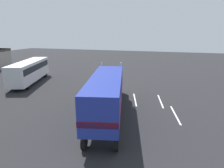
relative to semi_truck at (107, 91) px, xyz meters
name	(u,v)px	position (x,y,z in m)	size (l,w,h in m)	color
ground_plane	(108,96)	(5.78, 1.82, -2.52)	(120.00, 120.00, 0.00)	#232326
lane_stripe_near	(135,99)	(5.45, -1.68, -2.52)	(4.40, 0.16, 0.01)	silver
lane_stripe_mid	(160,101)	(5.77, -4.63, -2.52)	(4.40, 0.16, 0.01)	silver
lane_stripe_far	(175,115)	(2.28, -6.23, -2.52)	(4.40, 0.16, 0.01)	silver
semi_truck	(107,91)	(0.00, 0.00, 0.00)	(14.35, 5.65, 4.50)	red
person_bystander	(86,103)	(0.69, 2.47, -1.63)	(0.42, 0.48, 1.63)	#2D3347
parked_bus	(30,70)	(8.57, 15.71, -0.46)	(11.25, 5.82, 3.40)	silver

